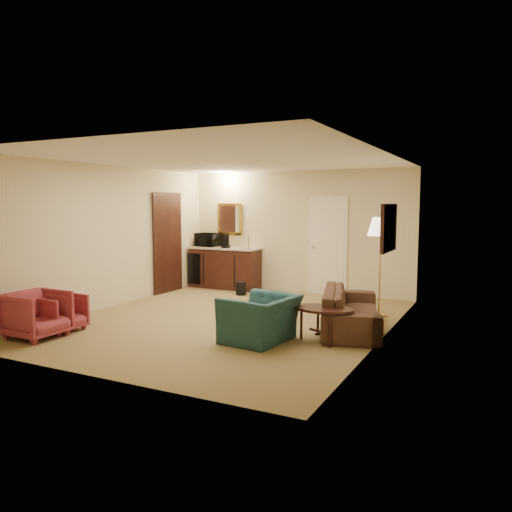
{
  "coord_description": "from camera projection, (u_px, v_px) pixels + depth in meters",
  "views": [
    {
      "loc": [
        3.99,
        -6.97,
        1.9
      ],
      "look_at": [
        0.25,
        0.5,
        1.02
      ],
      "focal_mm": 35.0,
      "sensor_mm": 36.0,
      "label": 1
    }
  ],
  "objects": [
    {
      "name": "ground",
      "position": [
        229.0,
        320.0,
        8.17
      ],
      "size": [
        6.0,
        6.0,
        0.0
      ],
      "primitive_type": "plane",
      "color": "olive",
      "rests_on": "ground"
    },
    {
      "name": "room_walls",
      "position": [
        245.0,
        214.0,
        8.72
      ],
      "size": [
        5.02,
        6.01,
        2.61
      ],
      "color": "beige",
      "rests_on": "ground"
    },
    {
      "name": "wetbar_cabinet",
      "position": [
        225.0,
        268.0,
        11.28
      ],
      "size": [
        1.64,
        0.58,
        0.92
      ],
      "primitive_type": "cube",
      "color": "#3E1B13",
      "rests_on": "ground"
    },
    {
      "name": "sofa",
      "position": [
        351.0,
        302.0,
        7.57
      ],
      "size": [
        1.17,
        2.18,
        0.82
      ],
      "primitive_type": "imported",
      "rotation": [
        0.0,
        0.0,
        1.85
      ],
      "color": "black",
      "rests_on": "ground"
    },
    {
      "name": "teal_armchair",
      "position": [
        260.0,
        311.0,
        6.87
      ],
      "size": [
        0.75,
        1.05,
        0.86
      ],
      "primitive_type": "imported",
      "rotation": [
        0.0,
        0.0,
        -1.69
      ],
      "color": "#1A4343",
      "rests_on": "ground"
    },
    {
      "name": "rose_chair_near",
      "position": [
        61.0,
        311.0,
        7.45
      ],
      "size": [
        0.59,
        0.62,
        0.61
      ],
      "primitive_type": "imported",
      "rotation": [
        0.0,
        0.0,
        1.51
      ],
      "color": "#993234",
      "rests_on": "ground"
    },
    {
      "name": "rose_chair_far",
      "position": [
        37.0,
        312.0,
        7.07
      ],
      "size": [
        0.68,
        0.73,
        0.74
      ],
      "primitive_type": "imported",
      "rotation": [
        0.0,
        0.0,
        1.56
      ],
      "color": "#993234",
      "rests_on": "ground"
    },
    {
      "name": "coffee_table",
      "position": [
        324.0,
        324.0,
        6.9
      ],
      "size": [
        0.99,
        0.85,
        0.48
      ],
      "primitive_type": "cube",
      "rotation": [
        0.0,
        0.0,
        -0.43
      ],
      "color": "black",
      "rests_on": "ground"
    },
    {
      "name": "floor_lamp",
      "position": [
        380.0,
        267.0,
        8.38
      ],
      "size": [
        0.46,
        0.46,
        1.69
      ],
      "primitive_type": "cube",
      "rotation": [
        0.0,
        0.0,
        -0.03
      ],
      "color": "#BA943E",
      "rests_on": "ground"
    },
    {
      "name": "waste_bin",
      "position": [
        241.0,
        288.0,
        10.42
      ],
      "size": [
        0.25,
        0.25,
        0.27
      ],
      "primitive_type": "cylinder",
      "rotation": [
        0.0,
        0.0,
        0.16
      ],
      "color": "black",
      "rests_on": "ground"
    },
    {
      "name": "microwave",
      "position": [
        208.0,
        238.0,
        11.47
      ],
      "size": [
        0.59,
        0.37,
        0.37
      ],
      "primitive_type": "imported",
      "rotation": [
        0.0,
        0.0,
        -0.13
      ],
      "color": "black",
      "rests_on": "wetbar_cabinet"
    },
    {
      "name": "coffee_maker",
      "position": [
        226.0,
        241.0,
        11.1
      ],
      "size": [
        0.18,
        0.18,
        0.3
      ],
      "primitive_type": "cylinder",
      "rotation": [
        0.0,
        0.0,
        -0.11
      ],
      "color": "black",
      "rests_on": "wetbar_cabinet"
    }
  ]
}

